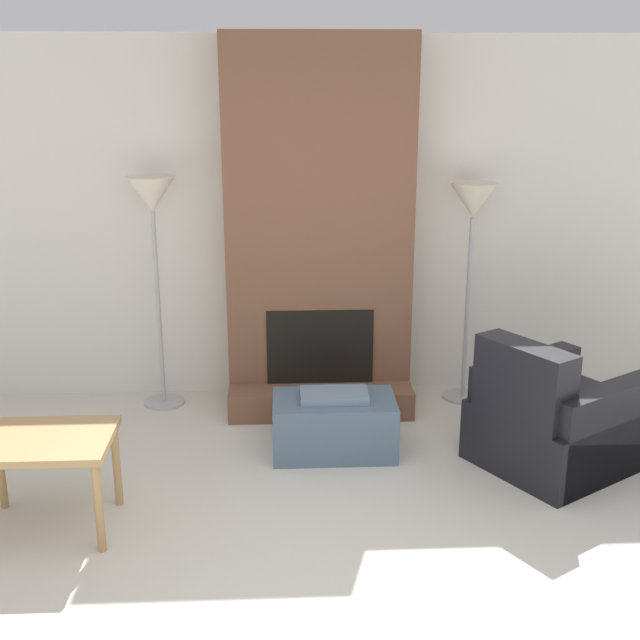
{
  "coord_description": "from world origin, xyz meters",
  "views": [
    {
      "loc": [
        -0.26,
        -2.88,
        2.33
      ],
      "look_at": [
        0.0,
        2.5,
        0.67
      ],
      "focal_mm": 45.0,
      "sensor_mm": 36.0,
      "label": 1
    }
  ],
  "objects_px": {
    "side_table": "(43,450)",
    "armchair": "(554,424)",
    "ottoman": "(334,424)",
    "floor_lamp_left": "(153,211)",
    "floor_lamp_right": "(472,216)"
  },
  "relations": [
    {
      "from": "ottoman",
      "to": "side_table",
      "type": "bearing_deg",
      "value": -152.13
    },
    {
      "from": "ottoman",
      "to": "armchair",
      "type": "xyz_separation_m",
      "value": [
        1.35,
        -0.23,
        0.08
      ]
    },
    {
      "from": "floor_lamp_left",
      "to": "side_table",
      "type": "bearing_deg",
      "value": -102.46
    },
    {
      "from": "floor_lamp_left",
      "to": "floor_lamp_right",
      "type": "distance_m",
      "value": 2.22
    },
    {
      "from": "armchair",
      "to": "floor_lamp_right",
      "type": "bearing_deg",
      "value": -15.08
    },
    {
      "from": "ottoman",
      "to": "floor_lamp_right",
      "type": "relative_size",
      "value": 0.48
    },
    {
      "from": "side_table",
      "to": "floor_lamp_left",
      "type": "relative_size",
      "value": 0.43
    },
    {
      "from": "floor_lamp_left",
      "to": "floor_lamp_right",
      "type": "relative_size",
      "value": 1.04
    },
    {
      "from": "side_table",
      "to": "floor_lamp_left",
      "type": "xyz_separation_m",
      "value": [
        0.37,
        1.68,
        0.97
      ]
    },
    {
      "from": "ottoman",
      "to": "floor_lamp_left",
      "type": "bearing_deg",
      "value": 144.68
    },
    {
      "from": "side_table",
      "to": "ottoman",
      "type": "bearing_deg",
      "value": 27.87
    },
    {
      "from": "armchair",
      "to": "floor_lamp_left",
      "type": "xyz_separation_m",
      "value": [
        -2.55,
        1.08,
        1.16
      ]
    },
    {
      "from": "side_table",
      "to": "armchair",
      "type": "bearing_deg",
      "value": 11.72
    },
    {
      "from": "ottoman",
      "to": "side_table",
      "type": "height_order",
      "value": "side_table"
    },
    {
      "from": "ottoman",
      "to": "floor_lamp_left",
      "type": "xyz_separation_m",
      "value": [
        -1.2,
        0.85,
        1.24
      ]
    }
  ]
}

